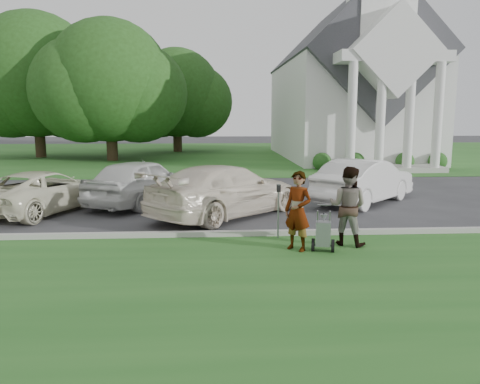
{
  "coord_description": "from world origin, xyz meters",
  "views": [
    {
      "loc": [
        -0.93,
        -11.42,
        3.16
      ],
      "look_at": [
        -0.26,
        0.0,
        1.28
      ],
      "focal_mm": 35.0,
      "sensor_mm": 36.0,
      "label": 1
    }
  ],
  "objects": [
    {
      "name": "curb",
      "position": [
        0.0,
        0.55,
        0.07
      ],
      "size": [
        80.0,
        0.18,
        0.15
      ],
      "primitive_type": "cube",
      "color": "#9E9E93",
      "rests_on": "ground"
    },
    {
      "name": "tree_far",
      "position": [
        -14.01,
        24.99,
        5.69
      ],
      "size": [
        11.64,
        9.2,
        10.73
      ],
      "color": "#332316",
      "rests_on": "ground"
    },
    {
      "name": "parking_meter_near",
      "position": [
        0.74,
        0.3,
        0.9
      ],
      "size": [
        0.1,
        0.09,
        1.43
      ],
      "color": "gray",
      "rests_on": "ground"
    },
    {
      "name": "car_b",
      "position": [
        -3.52,
        5.32,
        0.83
      ],
      "size": [
        3.84,
        5.22,
        1.65
      ],
      "primitive_type": "imported",
      "rotation": [
        0.0,
        0.0,
        2.7
      ],
      "color": "silver",
      "rests_on": "ground"
    },
    {
      "name": "tree_left",
      "position": [
        -8.01,
        21.99,
        5.11
      ],
      "size": [
        10.63,
        8.4,
        9.71
      ],
      "color": "#332316",
      "rests_on": "ground"
    },
    {
      "name": "person_left",
      "position": [
        1.04,
        -0.83,
        0.94
      ],
      "size": [
        0.81,
        0.79,
        1.88
      ],
      "primitive_type": "imported",
      "rotation": [
        0.0,
        0.0,
        -0.74
      ],
      "color": "#999999",
      "rests_on": "ground"
    },
    {
      "name": "grass_strip",
      "position": [
        0.0,
        -3.0,
        0.01
      ],
      "size": [
        80.0,
        7.0,
        0.01
      ],
      "primitive_type": "cube",
      "color": "#24591E",
      "rests_on": "ground"
    },
    {
      "name": "ground",
      "position": [
        0.0,
        0.0,
        0.0
      ],
      "size": [
        120.0,
        120.0,
        0.0
      ],
      "primitive_type": "plane",
      "color": "#333335",
      "rests_on": "ground"
    },
    {
      "name": "car_a",
      "position": [
        -6.52,
        4.18,
        0.68
      ],
      "size": [
        3.87,
        5.39,
        1.36
      ],
      "primitive_type": "imported",
      "rotation": [
        0.0,
        0.0,
        2.78
      ],
      "color": "beige",
      "rests_on": "ground"
    },
    {
      "name": "tree_back",
      "position": [
        -4.01,
        29.99,
        4.73
      ],
      "size": [
        9.61,
        7.6,
        8.89
      ],
      "color": "#332316",
      "rests_on": "ground"
    },
    {
      "name": "striping_cart",
      "position": [
        1.63,
        -0.96,
        0.42
      ],
      "size": [
        0.67,
        1.11,
        0.97
      ],
      "rotation": [
        0.0,
        0.0,
        -0.24
      ],
      "color": "black",
      "rests_on": "ground"
    },
    {
      "name": "car_c",
      "position": [
        -0.52,
        3.16,
        0.81
      ],
      "size": [
        5.57,
        5.56,
        1.62
      ],
      "primitive_type": "imported",
      "rotation": [
        0.0,
        0.0,
        2.35
      ],
      "color": "silver",
      "rests_on": "ground"
    },
    {
      "name": "church",
      "position": [
        9.0,
        23.11,
        5.94
      ],
      "size": [
        9.19,
        19.0,
        24.1
      ],
      "color": "white",
      "rests_on": "ground"
    },
    {
      "name": "church_lawn",
      "position": [
        0.0,
        27.0,
        0.01
      ],
      "size": [
        80.0,
        30.0,
        0.01
      ],
      "primitive_type": "cube",
      "color": "#24591E",
      "rests_on": "ground"
    },
    {
      "name": "person_right",
      "position": [
        2.34,
        -0.43,
        0.97
      ],
      "size": [
        1.18,
        1.12,
        1.93
      ],
      "primitive_type": "imported",
      "rotation": [
        0.0,
        0.0,
        2.59
      ],
      "color": "#999999",
      "rests_on": "ground"
    },
    {
      "name": "car_d",
      "position": [
        4.56,
        5.09,
        0.8
      ],
      "size": [
        4.64,
        4.65,
        1.6
      ],
      "primitive_type": "imported",
      "rotation": [
        0.0,
        0.0,
        2.36
      ],
      "color": "silver",
      "rests_on": "ground"
    }
  ]
}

